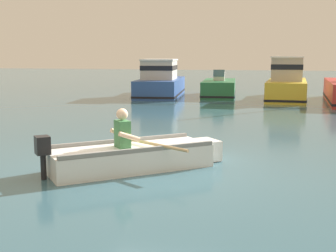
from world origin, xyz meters
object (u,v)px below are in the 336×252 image
Objects in this scene: rowboat_with_person at (133,156)px; moored_boat_yellow at (287,84)px; moored_boat_green at (219,89)px; moored_boat_blue at (160,82)px.

moored_boat_yellow is (2.90, 15.11, 0.54)m from rowboat_with_person.
rowboat_with_person is 0.69× the size of moored_boat_green.
moored_boat_yellow is (6.59, -0.29, 0.05)m from moored_boat_blue.
moored_boat_green is 0.82× the size of moored_boat_yellow.
moored_boat_yellow reaches higher than moored_boat_blue.
moored_boat_green is (3.08, 0.71, -0.33)m from moored_boat_blue.
moored_boat_blue is 6.59m from moored_boat_yellow.
rowboat_with_person is 16.12m from moored_boat_green.
rowboat_with_person is at bearing -100.84° from moored_boat_yellow.
moored_boat_yellow reaches higher than moored_boat_green.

